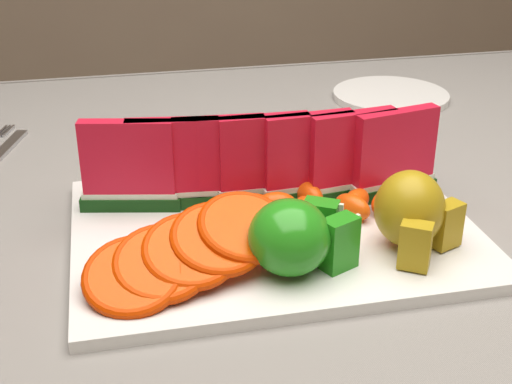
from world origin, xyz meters
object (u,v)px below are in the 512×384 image
Objects in this scene: platter at (274,230)px; side_plate at (391,95)px; apple_cluster at (297,237)px; pear_cluster at (412,212)px.

side_plate is (0.28, 0.39, -0.00)m from platter.
pear_cluster is at bearing 6.42° from apple_cluster.
platter is at bearing 148.75° from pear_cluster.
apple_cluster is at bearing -173.58° from pear_cluster.
pear_cluster is at bearing -31.25° from platter.
pear_cluster reaches higher than platter.
platter reaches higher than side_plate.
apple_cluster is 0.12m from pear_cluster.
platter is 0.09m from apple_cluster.
apple_cluster is at bearing -121.07° from side_plate.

